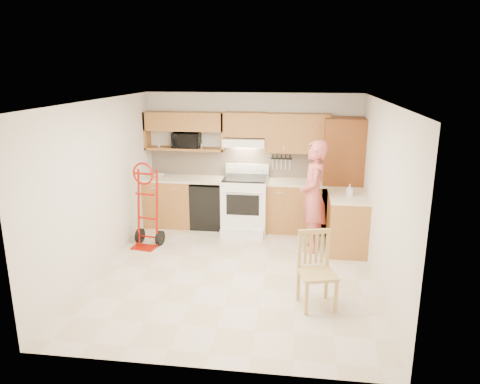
% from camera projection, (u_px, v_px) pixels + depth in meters
% --- Properties ---
extents(floor, '(4.00, 4.50, 0.02)m').
position_uv_depth(floor, '(236.00, 273.00, 6.71)').
color(floor, beige).
rests_on(floor, ground).
extents(ceiling, '(4.00, 4.50, 0.02)m').
position_uv_depth(ceiling, '(235.00, 100.00, 6.04)').
color(ceiling, white).
rests_on(ceiling, ground).
extents(wall_back, '(4.00, 0.02, 2.50)m').
position_uv_depth(wall_back, '(252.00, 160.00, 8.53)').
color(wall_back, beige).
rests_on(wall_back, ground).
extents(wall_front, '(4.00, 0.02, 2.50)m').
position_uv_depth(wall_front, '(201.00, 254.00, 4.21)').
color(wall_front, beige).
rests_on(wall_front, ground).
extents(wall_left, '(0.02, 4.50, 2.50)m').
position_uv_depth(wall_left, '(100.00, 186.00, 6.63)').
color(wall_left, beige).
rests_on(wall_left, ground).
extents(wall_right, '(0.02, 4.50, 2.50)m').
position_uv_depth(wall_right, '(382.00, 196.00, 6.12)').
color(wall_right, beige).
rests_on(wall_right, ground).
extents(backsplash, '(3.92, 0.03, 0.55)m').
position_uv_depth(backsplash, '(252.00, 163.00, 8.52)').
color(backsplash, '#CAB299').
rests_on(backsplash, wall_back).
extents(lower_cab_left, '(0.90, 0.60, 0.90)m').
position_uv_depth(lower_cab_left, '(170.00, 202.00, 8.65)').
color(lower_cab_left, '#AC7D3E').
rests_on(lower_cab_left, ground).
extents(dishwasher, '(0.60, 0.60, 0.85)m').
position_uv_depth(dishwasher, '(208.00, 205.00, 8.56)').
color(dishwasher, black).
rests_on(dishwasher, ground).
extents(lower_cab_right, '(1.14, 0.60, 0.90)m').
position_uv_depth(lower_cab_right, '(295.00, 207.00, 8.34)').
color(lower_cab_right, '#AC7D3E').
rests_on(lower_cab_right, ground).
extents(countertop_left, '(1.50, 0.63, 0.04)m').
position_uv_depth(countertop_left, '(184.00, 179.00, 8.48)').
color(countertop_left, beige).
rests_on(countertop_left, lower_cab_left).
extents(countertop_right, '(1.14, 0.63, 0.04)m').
position_uv_depth(countertop_right, '(296.00, 182.00, 8.22)').
color(countertop_right, beige).
rests_on(countertop_right, lower_cab_right).
extents(cab_return_right, '(0.60, 1.00, 0.90)m').
position_uv_depth(cab_return_right, '(347.00, 223.00, 7.47)').
color(cab_return_right, '#AC7D3E').
rests_on(cab_return_right, ground).
extents(countertop_return, '(0.63, 1.00, 0.04)m').
position_uv_depth(countertop_return, '(349.00, 196.00, 7.34)').
color(countertop_return, beige).
rests_on(countertop_return, cab_return_right).
extents(pantry_tall, '(0.70, 0.60, 2.10)m').
position_uv_depth(pantry_tall, '(342.00, 177.00, 8.08)').
color(pantry_tall, brown).
rests_on(pantry_tall, ground).
extents(upper_cab_left, '(1.50, 0.33, 0.34)m').
position_uv_depth(upper_cab_left, '(184.00, 121.00, 8.33)').
color(upper_cab_left, '#AC7D3E').
rests_on(upper_cab_left, wall_back).
extents(upper_shelf_mw, '(1.50, 0.33, 0.04)m').
position_uv_depth(upper_shelf_mw, '(185.00, 149.00, 8.47)').
color(upper_shelf_mw, '#AC7D3E').
rests_on(upper_shelf_mw, wall_back).
extents(upper_cab_center, '(0.76, 0.33, 0.44)m').
position_uv_depth(upper_cab_center, '(245.00, 124.00, 8.20)').
color(upper_cab_center, '#AC7D3E').
rests_on(upper_cab_center, wall_back).
extents(upper_cab_right, '(1.14, 0.33, 0.70)m').
position_uv_depth(upper_cab_right, '(297.00, 133.00, 8.11)').
color(upper_cab_right, '#AC7D3E').
rests_on(upper_cab_right, wall_back).
extents(range_hood, '(0.76, 0.46, 0.14)m').
position_uv_depth(range_hood, '(244.00, 142.00, 8.22)').
color(range_hood, white).
rests_on(range_hood, wall_back).
extents(knife_strip, '(0.40, 0.05, 0.29)m').
position_uv_depth(knife_strip, '(281.00, 162.00, 8.41)').
color(knife_strip, black).
rests_on(knife_strip, backsplash).
extents(microwave, '(0.52, 0.36, 0.29)m').
position_uv_depth(microwave, '(187.00, 140.00, 8.42)').
color(microwave, black).
rests_on(microwave, upper_shelf_mw).
extents(range, '(0.81, 1.07, 1.20)m').
position_uv_depth(range, '(245.00, 200.00, 8.26)').
color(range, white).
rests_on(range, ground).
extents(person, '(0.44, 0.67, 1.84)m').
position_uv_depth(person, '(313.00, 196.00, 7.31)').
color(person, '#C55854').
rests_on(person, ground).
extents(hand_truck, '(0.59, 0.55, 1.31)m').
position_uv_depth(hand_truck, '(145.00, 209.00, 7.51)').
color(hand_truck, '#9E1004').
rests_on(hand_truck, ground).
extents(dining_chair, '(0.55, 0.57, 0.97)m').
position_uv_depth(dining_chair, '(318.00, 271.00, 5.62)').
color(dining_chair, tan).
rests_on(dining_chair, ground).
extents(soap_bottle, '(0.10, 0.10, 0.19)m').
position_uv_depth(soap_bottle, '(350.00, 190.00, 7.24)').
color(soap_bottle, white).
rests_on(soap_bottle, countertop_return).
extents(bowl, '(0.22, 0.22, 0.05)m').
position_uv_depth(bowl, '(159.00, 176.00, 8.53)').
color(bowl, white).
rests_on(bowl, countertop_left).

